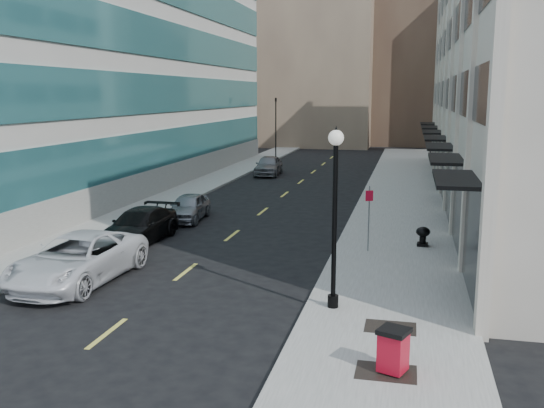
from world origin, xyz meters
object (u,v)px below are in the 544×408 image
at_px(lamppost, 335,203).
at_px(urn_planter, 423,234).
at_px(traffic_signal, 276,102).
at_px(car_white_van, 78,259).
at_px(car_silver_sedan, 188,207).
at_px(sign_post, 369,210).
at_px(car_black_pickup, 139,226).
at_px(trash_bin, 393,349).
at_px(car_grey_sedan, 269,165).

bearing_deg(lamppost, urn_planter, 71.63).
xyz_separation_m(traffic_signal, car_white_van, (2.30, -42.00, -4.88)).
height_order(traffic_signal, car_white_van, traffic_signal).
xyz_separation_m(car_silver_sedan, sign_post, (9.60, -4.79, 1.16)).
relative_size(car_black_pickup, sign_post, 1.88).
height_order(car_black_pickup, lamppost, lamppost).
height_order(traffic_signal, car_silver_sedan, traffic_signal).
height_order(car_white_van, lamppost, lamppost).
height_order(trash_bin, lamppost, lamppost).
bearing_deg(car_grey_sedan, lamppost, -76.95).
bearing_deg(car_black_pickup, car_silver_sedan, 87.24).
relative_size(traffic_signal, sign_post, 2.59).
distance_m(car_white_van, lamppost, 9.44).
distance_m(car_grey_sedan, lamppost, 31.37).
distance_m(traffic_signal, car_silver_sedan, 31.69).
bearing_deg(trash_bin, car_black_pickup, 157.90).
xyz_separation_m(traffic_signal, sign_post, (11.90, -36.00, -3.86)).
distance_m(car_white_van, car_grey_sedan, 29.00).
bearing_deg(urn_planter, car_black_pickup, -173.05).
distance_m(car_black_pickup, car_silver_sedan, 4.93).
distance_m(lamppost, sign_post, 7.10).
distance_m(car_grey_sedan, trash_bin, 35.67).
bearing_deg(lamppost, traffic_signal, 104.80).
distance_m(car_white_van, sign_post, 11.36).
relative_size(lamppost, urn_planter, 6.65).
height_order(lamppost, sign_post, lamppost).
bearing_deg(sign_post, car_silver_sedan, 130.49).
bearing_deg(car_silver_sedan, car_white_van, -94.63).
height_order(car_silver_sedan, sign_post, sign_post).
distance_m(car_silver_sedan, car_grey_sedan, 18.21).
bearing_deg(car_white_van, car_silver_sedan, 92.43).
distance_m(car_grey_sedan, urn_planter, 24.64).
height_order(traffic_signal, car_black_pickup, traffic_signal).
distance_m(car_black_pickup, sign_post, 10.10).
relative_size(car_white_van, trash_bin, 5.67).
relative_size(car_white_van, sign_post, 2.23).
height_order(traffic_signal, trash_bin, traffic_signal).
bearing_deg(car_white_van, traffic_signal, 95.57).
xyz_separation_m(sign_post, urn_planter, (2.20, 1.37, -1.21)).
xyz_separation_m(car_grey_sedan, lamppost, (9.05, -29.93, 2.55)).
distance_m(car_silver_sedan, sign_post, 10.79).
bearing_deg(trash_bin, urn_planter, 107.49).
height_order(traffic_signal, sign_post, traffic_signal).
distance_m(traffic_signal, car_white_van, 42.35).
height_order(lamppost, urn_planter, lamppost).
distance_m(traffic_signal, car_black_pickup, 36.51).
relative_size(car_white_van, lamppost, 1.10).
xyz_separation_m(car_white_van, trash_bin, (10.95, -4.95, -0.11)).
height_order(traffic_signal, lamppost, traffic_signal).
bearing_deg(car_black_pickup, lamppost, -33.28).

